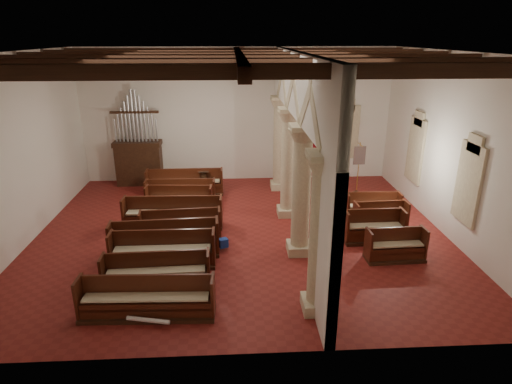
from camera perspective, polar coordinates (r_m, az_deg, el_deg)
The scene contains 33 objects.
floor at distance 14.93m, azimuth -1.99°, elevation -5.48°, with size 14.00×14.00×0.00m, color maroon.
ceiling at distance 13.46m, azimuth -2.32°, elevation 18.19°, with size 14.00×14.00×0.00m, color black.
wall_back at distance 19.76m, azimuth -2.50°, elevation 10.10°, with size 14.00×0.02×6.00m, color white.
wall_front at distance 8.23m, azimuth -1.29°, elevation -4.79°, with size 14.00×0.02×6.00m, color white.
wall_left at distance 15.46m, azimuth -29.16°, elevation 4.65°, with size 0.02×12.00×6.00m, color white.
wall_right at distance 15.66m, azimuth 24.53°, elevation 5.58°, with size 0.02×12.00×6.00m, color white.
ceiling_beams at distance 13.47m, azimuth -2.31°, elevation 17.43°, with size 13.80×11.80×0.30m, color #3B2212, non-canonical shape.
arcade at distance 13.91m, azimuth 5.33°, elevation 8.06°, with size 0.90×11.90×6.00m.
window_right_a at distance 14.60m, azimuth 26.60°, elevation 1.00°, with size 0.03×1.00×2.20m, color #306D51.
window_right_b at distance 18.02m, azimuth 20.60°, elevation 5.21°, with size 0.03×1.00×2.20m, color #306D51.
window_back at distance 20.57m, azimuth 11.73°, elevation 7.83°, with size 1.00×0.03×2.20m, color #306D51.
pipe_organ at distance 20.09m, azimuth -15.40°, elevation 4.79°, with size 2.10×0.85×4.40m.
lectern at distance 18.53m, azimuth -6.95°, elevation 1.11°, with size 0.46×0.47×1.08m.
dossal_curtain at distance 20.43m, azimuth 7.48°, elevation 5.01°, with size 1.80×0.07×2.17m.
processional_banner at distance 18.93m, azimuth 13.41°, elevation 2.16°, with size 0.51×0.65×2.23m.
hymnal_box_a at distance 11.44m, azimuth -7.71°, elevation -12.95°, with size 0.30×0.25×0.30m, color navy.
hymnal_box_b at distance 12.00m, azimuth -7.20°, elevation -11.09°, with size 0.34×0.28×0.34m, color navy.
hymnal_box_c at distance 13.76m, azimuth -4.40°, elevation -6.78°, with size 0.28×0.23×0.28m, color navy.
tube_heater_a at distance 10.82m, azimuth -14.18°, elevation -16.23°, with size 0.11×0.11×1.06m, color silver.
tube_heater_b at distance 12.17m, azimuth -14.65°, elevation -11.79°, with size 0.09×0.09×0.88m, color white.
nave_pew_0 at distance 11.04m, azimuth -14.29°, elevation -14.23°, with size 3.30×0.81×1.05m.
nave_pew_1 at distance 12.05m, azimuth -13.06°, elevation -10.98°, with size 2.88×0.80×1.03m.
nave_pew_2 at distance 13.08m, azimuth -12.25°, elevation -8.16°, with size 3.07×0.74×1.09m.
nave_pew_3 at distance 13.62m, azimuth -12.00°, elevation -6.85°, with size 3.35×0.94×1.14m.
nave_pew_4 at distance 14.61m, azimuth -9.98°, elevation -4.94°, with size 2.72×0.86×1.02m.
nave_pew_5 at distance 15.50m, azimuth -10.96°, elevation -3.36°, with size 3.50×0.83×1.12m.
nave_pew_6 at distance 16.89m, azimuth -10.19°, elevation -1.42°, with size 2.60×0.84×1.01m.
nave_pew_7 at distance 17.62m, azimuth -10.01°, elevation -0.50°, with size 2.80×0.70×1.00m.
nave_pew_8 at distance 18.62m, azimuth -9.43°, elevation 0.78°, with size 3.25×0.78×1.09m.
aisle_pew_0 at distance 13.78m, azimuth 18.07°, elevation -7.29°, with size 1.81×0.74×1.01m.
aisle_pew_1 at distance 14.75m, azimuth 15.39°, elevation -5.01°, with size 1.97×0.76×1.09m.
aisle_pew_2 at distance 15.64m, azimuth 16.21°, elevation -3.69°, with size 1.89×0.79×1.03m.
aisle_pew_3 at distance 16.47m, azimuth 15.27°, elevation -2.38°, with size 2.02×0.73×1.02m.
Camera 1 is at (-0.23, -13.45, 6.49)m, focal length 30.00 mm.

